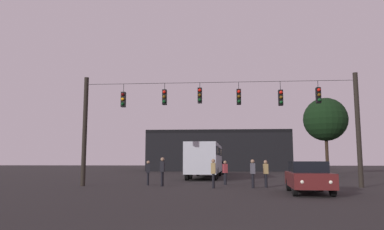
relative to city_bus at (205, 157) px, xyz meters
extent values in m
plane|color=black|center=(1.18, -2.80, -1.87)|extent=(168.00, 168.00, 0.00)
cylinder|color=black|center=(-7.14, -10.89, 1.54)|extent=(0.28, 0.28, 6.82)
cylinder|color=black|center=(9.50, -10.89, 1.54)|extent=(0.28, 0.28, 6.82)
cylinder|color=black|center=(1.18, -10.89, 4.51)|extent=(16.63, 0.02, 0.02)
cylinder|color=black|center=(-4.71, -10.89, 4.23)|extent=(0.03, 0.03, 0.52)
cube|color=black|center=(-4.71, -10.89, 3.50)|extent=(0.26, 0.32, 0.95)
sphere|color=#510A0A|center=(-4.71, -11.07, 3.80)|extent=(0.20, 0.20, 0.20)
sphere|color=orange|center=(-4.71, -11.07, 3.50)|extent=(0.20, 0.20, 0.20)
sphere|color=#0C4219|center=(-4.71, -11.07, 3.20)|extent=(0.20, 0.20, 0.20)
cylinder|color=black|center=(-2.10, -10.89, 4.29)|extent=(0.03, 0.03, 0.41)
cube|color=black|center=(-2.10, -10.89, 3.61)|extent=(0.26, 0.32, 0.95)
sphere|color=red|center=(-2.10, -11.07, 3.91)|extent=(0.20, 0.20, 0.20)
sphere|color=#5B3D0C|center=(-2.10, -11.07, 3.61)|extent=(0.20, 0.20, 0.20)
sphere|color=#0C4219|center=(-2.10, -11.07, 3.31)|extent=(0.20, 0.20, 0.20)
cylinder|color=black|center=(0.11, -10.89, 4.33)|extent=(0.03, 0.03, 0.33)
cube|color=black|center=(0.11, -10.89, 3.69)|extent=(0.26, 0.32, 0.95)
sphere|color=red|center=(0.11, -11.07, 3.99)|extent=(0.20, 0.20, 0.20)
sphere|color=#5B3D0C|center=(0.11, -11.07, 3.69)|extent=(0.20, 0.20, 0.20)
sphere|color=#0C4219|center=(0.11, -11.07, 3.39)|extent=(0.20, 0.20, 0.20)
cylinder|color=black|center=(2.50, -10.89, 4.27)|extent=(0.03, 0.03, 0.45)
cube|color=black|center=(2.50, -10.89, 3.57)|extent=(0.26, 0.32, 0.95)
sphere|color=red|center=(2.50, -11.07, 3.87)|extent=(0.20, 0.20, 0.20)
sphere|color=#5B3D0C|center=(2.50, -11.07, 3.57)|extent=(0.20, 0.20, 0.20)
sphere|color=#0C4219|center=(2.50, -11.07, 3.27)|extent=(0.20, 0.20, 0.20)
cylinder|color=black|center=(5.03, -10.89, 4.23)|extent=(0.03, 0.03, 0.54)
cube|color=black|center=(5.03, -10.89, 3.48)|extent=(0.26, 0.32, 0.95)
sphere|color=red|center=(5.03, -11.07, 3.78)|extent=(0.20, 0.20, 0.20)
sphere|color=#5B3D0C|center=(5.03, -11.07, 3.48)|extent=(0.20, 0.20, 0.20)
sphere|color=#0C4219|center=(5.03, -11.07, 3.18)|extent=(0.20, 0.20, 0.20)
cylinder|color=black|center=(7.28, -10.89, 4.29)|extent=(0.03, 0.03, 0.41)
cube|color=black|center=(7.28, -10.89, 3.60)|extent=(0.26, 0.32, 0.95)
sphere|color=red|center=(7.28, -11.07, 3.90)|extent=(0.20, 0.20, 0.20)
sphere|color=#5B3D0C|center=(7.28, -11.07, 3.60)|extent=(0.20, 0.20, 0.20)
sphere|color=#0C4219|center=(7.28, -11.07, 3.30)|extent=(0.20, 0.20, 0.20)
cube|color=#B7BCC6|center=(0.00, 0.01, -0.12)|extent=(2.99, 11.10, 2.50)
cube|color=black|center=(0.00, 0.01, 0.49)|extent=(3.00, 10.44, 0.70)
cylinder|color=black|center=(-0.93, 4.01, -1.37)|extent=(0.32, 1.01, 1.00)
cylinder|color=black|center=(1.29, 3.91, -1.37)|extent=(0.32, 1.01, 1.00)
cylinder|color=black|center=(-1.21, -2.14, -1.37)|extent=(0.32, 1.01, 1.00)
cylinder|color=black|center=(1.01, -2.24, -1.37)|extent=(0.32, 1.01, 1.00)
cylinder|color=black|center=(-1.30, -4.12, -1.37)|extent=(0.32, 1.01, 1.00)
cylinder|color=black|center=(0.92, -4.22, -1.37)|extent=(0.32, 1.01, 1.00)
cube|color=beige|center=(0.15, 3.30, 0.49)|extent=(2.59, 0.91, 0.56)
cube|color=beige|center=(-0.12, -2.74, 0.49)|extent=(2.59, 0.91, 0.56)
cube|color=#511919|center=(5.52, -15.06, -1.21)|extent=(2.15, 4.43, 0.68)
cube|color=black|center=(5.53, -14.91, -0.61)|extent=(1.77, 2.44, 0.52)
cylinder|color=black|center=(6.19, -16.53, -1.55)|extent=(0.27, 0.66, 0.64)
cylinder|color=black|center=(4.61, -16.41, -1.55)|extent=(0.27, 0.66, 0.64)
cylinder|color=black|center=(6.42, -13.71, -1.55)|extent=(0.27, 0.66, 0.64)
cylinder|color=black|center=(4.85, -13.58, -1.55)|extent=(0.27, 0.66, 0.64)
sphere|color=white|center=(5.92, -17.20, -1.21)|extent=(0.18, 0.18, 0.18)
sphere|color=white|center=(4.77, -17.10, -1.21)|extent=(0.18, 0.18, 0.18)
cube|color=#2D2D33|center=(0.94, 9.19, -1.21)|extent=(1.95, 4.36, 0.68)
cube|color=black|center=(0.93, 9.05, -0.61)|extent=(1.66, 2.37, 0.52)
cylinder|color=black|center=(0.19, 10.64, -1.55)|extent=(0.24, 0.65, 0.64)
cylinder|color=black|center=(1.77, 10.59, -1.55)|extent=(0.24, 0.65, 0.64)
cylinder|color=black|center=(0.10, 7.80, -1.55)|extent=(0.24, 0.65, 0.64)
cylinder|color=black|center=(1.68, 7.75, -1.55)|extent=(0.24, 0.65, 0.64)
sphere|color=white|center=(0.43, 11.31, -1.21)|extent=(0.18, 0.18, 0.18)
sphere|color=white|center=(1.58, 11.27, -1.21)|extent=(0.18, 0.18, 0.18)
cylinder|color=black|center=(1.61, -9.07, -1.48)|extent=(0.14, 0.14, 0.76)
cylinder|color=black|center=(1.66, -9.22, -1.48)|extent=(0.14, 0.14, 0.76)
cube|color=maroon|center=(1.63, -9.15, -0.81)|extent=(0.34, 0.42, 0.57)
sphere|color=#8C6B51|center=(1.63, -9.15, -0.42)|extent=(0.21, 0.21, 0.21)
cylinder|color=black|center=(0.92, -12.15, -1.46)|extent=(0.14, 0.14, 0.82)
cylinder|color=black|center=(0.94, -11.99, -1.46)|extent=(0.14, 0.14, 0.82)
cube|color=#997F4C|center=(0.93, -12.07, -0.74)|extent=(0.27, 0.38, 0.61)
sphere|color=#8C6B51|center=(0.93, -12.07, -0.32)|extent=(0.22, 0.22, 0.22)
cylinder|color=black|center=(-3.31, -9.70, -1.48)|extent=(0.14, 0.14, 0.77)
cylinder|color=black|center=(-3.28, -9.86, -1.48)|extent=(0.14, 0.14, 0.77)
cube|color=black|center=(-3.29, -9.78, -0.81)|extent=(0.30, 0.40, 0.57)
sphere|color=#8C6B51|center=(-3.29, -9.78, -0.42)|extent=(0.21, 0.21, 0.21)
cylinder|color=black|center=(-2.22, -10.84, -1.43)|extent=(0.14, 0.14, 0.86)
cylinder|color=black|center=(-2.21, -10.68, -1.43)|extent=(0.14, 0.14, 0.86)
cube|color=black|center=(-2.21, -10.76, -0.68)|extent=(0.26, 0.37, 0.65)
sphere|color=#8C6B51|center=(-2.21, -10.76, -0.24)|extent=(0.23, 0.23, 0.23)
cylinder|color=black|center=(3.98, -11.13, -1.48)|extent=(0.14, 0.14, 0.78)
cylinder|color=black|center=(3.99, -11.29, -1.48)|extent=(0.14, 0.14, 0.78)
cube|color=#997F4C|center=(3.98, -11.21, -0.79)|extent=(0.27, 0.38, 0.59)
sphere|color=#8C6B51|center=(3.98, -11.21, -0.39)|extent=(0.21, 0.21, 0.21)
cylinder|color=black|center=(3.18, -11.86, -1.46)|extent=(0.14, 0.14, 0.80)
cylinder|color=black|center=(3.17, -11.70, -1.46)|extent=(0.14, 0.14, 0.80)
cube|color=#4C4C56|center=(3.18, -11.78, -0.76)|extent=(0.26, 0.38, 0.60)
sphere|color=#8C6B51|center=(3.18, -11.78, -0.35)|extent=(0.22, 0.22, 0.22)
cube|color=black|center=(1.03, 24.45, 0.90)|extent=(21.18, 10.18, 5.53)
cube|color=black|center=(1.03, 24.45, 3.91)|extent=(21.18, 10.18, 0.50)
cylinder|color=#2D2116|center=(13.59, 10.01, 0.41)|extent=(0.37, 0.37, 4.55)
sphere|color=black|center=(13.59, 10.01, 4.45)|extent=(5.03, 5.03, 5.03)
camera|label=1|loc=(1.32, -32.96, -0.30)|focal=33.92mm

